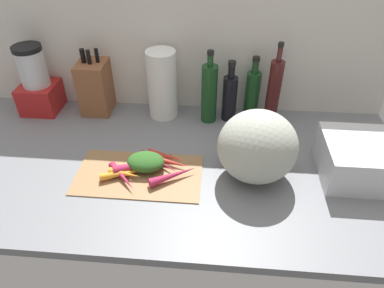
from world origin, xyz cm
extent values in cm
cube|color=slate|center=(0.00, 0.00, -1.50)|extent=(170.00, 80.00, 3.00)
cube|color=silver|center=(0.00, 38.50, 30.00)|extent=(170.00, 3.00, 60.00)
cube|color=#997047|center=(-7.03, -8.27, 0.40)|extent=(41.65, 22.71, 0.80)
cone|color=red|center=(1.17, -0.33, 1.97)|extent=(14.08, 6.53, 2.34)
cone|color=#B2264C|center=(-7.45, -6.42, 2.56)|extent=(16.44, 9.73, 3.51)
cone|color=red|center=(-2.74, -2.46, 1.94)|extent=(13.83, 10.24, 2.29)
cone|color=red|center=(3.85, -3.20, 1.86)|extent=(11.68, 4.71, 2.11)
cone|color=orange|center=(-11.05, -10.42, 2.17)|extent=(10.86, 4.37, 2.74)
cone|color=#B2264C|center=(-11.66, -11.51, 2.04)|extent=(11.68, 12.57, 2.49)
cone|color=#B2264C|center=(-0.91, -3.27, 1.88)|extent=(15.07, 11.14, 2.16)
cone|color=orange|center=(-11.50, -10.03, 2.06)|extent=(15.43, 7.55, 2.51)
cone|color=#B2264C|center=(4.76, -9.78, 2.24)|extent=(15.64, 11.11, 2.88)
ellipsoid|color=#2D6023|center=(-5.04, -5.29, 3.44)|extent=(12.47, 9.60, 5.28)
ellipsoid|color=#B2B7A8|center=(30.96, -4.89, 11.91)|extent=(25.13, 23.36, 23.82)
cube|color=brown|center=(-32.09, 30.90, 10.76)|extent=(11.33, 13.77, 21.53)
cylinder|color=black|center=(-34.73, 30.48, 24.28)|extent=(1.89, 1.89, 5.50)
cylinder|color=black|center=(-32.09, 29.49, 24.28)|extent=(1.64, 1.64, 5.50)
cylinder|color=black|center=(-29.44, 31.26, 24.28)|extent=(1.48, 1.48, 5.50)
cube|color=red|center=(-55.67, 29.04, 5.84)|extent=(14.64, 14.64, 11.68)
cylinder|color=silver|center=(-55.67, 29.04, 18.97)|extent=(10.98, 10.98, 14.58)
cylinder|color=black|center=(-55.67, 29.04, 27.16)|extent=(11.20, 11.20, 1.80)
cylinder|color=white|center=(-4.34, 29.50, 13.81)|extent=(11.47, 11.47, 27.61)
cylinder|color=#19421E|center=(14.36, 27.14, 11.77)|extent=(6.19, 6.19, 23.53)
cylinder|color=#19421E|center=(14.36, 27.14, 25.70)|extent=(2.24, 2.24, 4.33)
cylinder|color=black|center=(14.36, 27.14, 28.67)|extent=(2.57, 2.57, 1.60)
cylinder|color=black|center=(22.39, 28.83, 9.15)|extent=(5.74, 5.74, 18.29)
cylinder|color=black|center=(22.39, 28.83, 20.85)|extent=(2.56, 2.56, 5.12)
cylinder|color=black|center=(22.39, 28.83, 24.21)|extent=(2.95, 2.95, 1.60)
cylinder|color=#19421E|center=(31.44, 32.50, 9.37)|extent=(5.80, 5.80, 18.74)
cylinder|color=#19421E|center=(31.44, 32.50, 21.25)|extent=(2.45, 2.45, 5.04)
cylinder|color=black|center=(31.44, 32.50, 24.57)|extent=(2.82, 2.82, 1.60)
cylinder|color=#471919|center=(38.99, 28.35, 12.86)|extent=(5.17, 5.17, 25.73)
cylinder|color=#471919|center=(38.99, 28.35, 28.50)|extent=(1.84, 1.84, 5.54)
cylinder|color=black|center=(38.99, 28.35, 32.07)|extent=(2.12, 2.12, 1.60)
cube|color=silver|center=(64.12, -1.42, 6.32)|extent=(22.95, 23.26, 12.64)
camera|label=1|loc=(18.01, -92.70, 79.65)|focal=32.85mm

